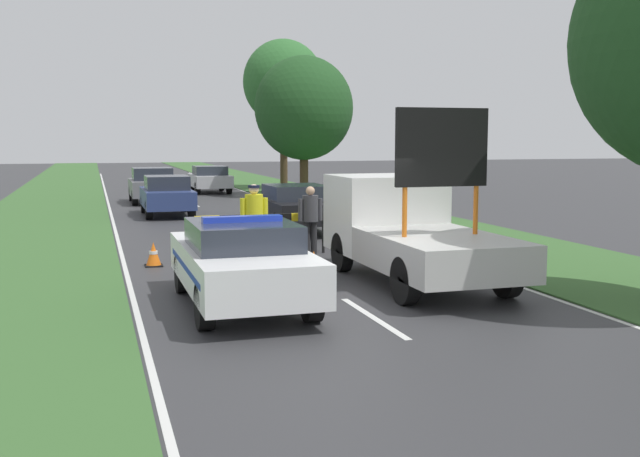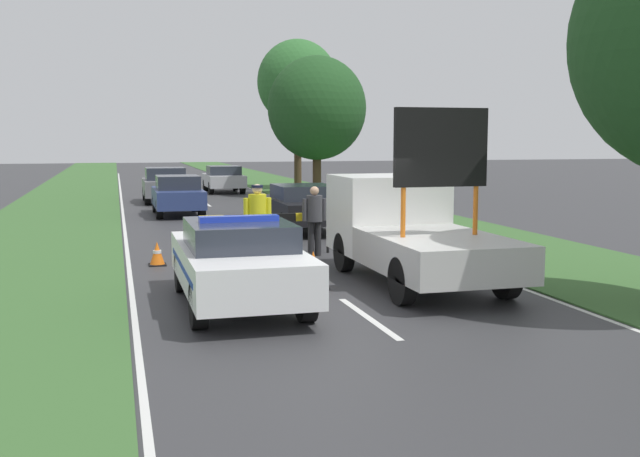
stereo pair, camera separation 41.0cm
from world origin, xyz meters
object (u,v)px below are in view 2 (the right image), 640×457
object	(u,v)px
police_car	(238,261)
traffic_cone_near_police	(369,242)
traffic_cone_centre_front	(157,254)
roadside_tree_mid_left	(317,108)
traffic_cone_near_truck	(313,270)
queued_car_hatch_blue	(178,195)
road_barrier	(272,220)
queued_car_sedan_black	(303,206)
work_truck	(408,228)
roadside_tree_near_left	(298,83)
queued_car_suv_grey	(165,185)
pedestrian_civilian	(314,215)
queued_car_sedan_silver	(224,179)
police_officer	(258,216)

from	to	relation	value
police_car	traffic_cone_near_police	distance (m)	6.58
traffic_cone_centre_front	roadside_tree_mid_left	distance (m)	21.19
traffic_cone_near_truck	queued_car_hatch_blue	xyz separation A→B (m)	(-1.38, 14.65, 0.41)
road_barrier	queued_car_sedan_black	world-z (taller)	queued_car_sedan_black
police_car	work_truck	xyz separation A→B (m)	(3.71, 1.51, 0.27)
roadside_tree_near_left	roadside_tree_mid_left	world-z (taller)	roadside_tree_near_left
traffic_cone_centre_front	queued_car_suv_grey	size ratio (longest dim) A/B	0.14
traffic_cone_near_truck	queued_car_hatch_blue	world-z (taller)	queued_car_hatch_blue
pedestrian_civilian	queued_car_sedan_silver	size ratio (longest dim) A/B	0.43
work_truck	traffic_cone_near_police	bearing A→B (deg)	-95.90
work_truck	queued_car_sedan_silver	world-z (taller)	work_truck
traffic_cone_near_police	queued_car_hatch_blue	distance (m)	11.37
traffic_cone_near_police	queued_car_sedan_black	bearing A→B (deg)	96.44
pedestrian_civilian	traffic_cone_near_truck	distance (m)	4.02
police_car	queued_car_sedan_silver	size ratio (longest dim) A/B	1.19
roadside_tree_mid_left	roadside_tree_near_left	bearing A→B (deg)	86.54
queued_car_hatch_blue	roadside_tree_mid_left	world-z (taller)	roadside_tree_mid_left
traffic_cone_near_police	queued_car_suv_grey	world-z (taller)	queued_car_suv_grey
queued_car_hatch_blue	queued_car_suv_grey	distance (m)	5.92
queued_car_sedan_black	pedestrian_civilian	bearing A→B (deg)	79.25
police_officer	traffic_cone_centre_front	xyz separation A→B (m)	(-2.28, 0.14, -0.81)
queued_car_suv_grey	queued_car_sedan_silver	distance (m)	6.56
police_officer	traffic_cone_centre_front	world-z (taller)	police_officer
police_car	police_officer	bearing A→B (deg)	75.63
police_officer	queued_car_sedan_black	world-z (taller)	police_officer
roadside_tree_near_left	police_car	bearing A→B (deg)	-105.54
pedestrian_civilian	queued_car_suv_grey	bearing A→B (deg)	70.66
police_officer	queued_car_hatch_blue	distance (m)	11.42
roadside_tree_near_left	queued_car_hatch_blue	bearing A→B (deg)	-120.85
queued_car_sedan_silver	queued_car_hatch_blue	bearing A→B (deg)	73.88
queued_car_suv_grey	roadside_tree_near_left	distance (m)	11.75
road_barrier	traffic_cone_near_police	world-z (taller)	road_barrier
queued_car_hatch_blue	roadside_tree_mid_left	distance (m)	11.22
police_officer	traffic_cone_centre_front	distance (m)	2.42
pedestrian_civilian	road_barrier	bearing A→B (deg)	130.73
police_car	work_truck	world-z (taller)	work_truck
traffic_cone_near_truck	roadside_tree_mid_left	distance (m)	23.41
work_truck	roadside_tree_near_left	xyz separation A→B (m)	(4.30, 27.26, 4.92)
traffic_cone_near_truck	queued_car_sedan_silver	bearing A→B (deg)	85.73
police_car	traffic_cone_centre_front	size ratio (longest dim) A/B	8.69
road_barrier	police_officer	xyz separation A→B (m)	(-0.53, -0.94, 0.22)
police_car	roadside_tree_near_left	xyz separation A→B (m)	(8.00, 28.77, 5.18)
traffic_cone_near_police	road_barrier	bearing A→B (deg)	174.33
traffic_cone_near_police	queued_car_sedan_black	xyz separation A→B (m)	(-0.53, 4.73, 0.50)
work_truck	queued_car_hatch_blue	world-z (taller)	work_truck
roadside_tree_near_left	roadside_tree_mid_left	xyz separation A→B (m)	(-0.32, -5.38, -1.63)
queued_car_hatch_blue	queued_car_sedan_silver	xyz separation A→B (m)	(3.33, 11.52, -0.03)
traffic_cone_centre_front	queued_car_suv_grey	world-z (taller)	queued_car_suv_grey
traffic_cone_near_police	traffic_cone_centre_front	size ratio (longest dim) A/B	1.02
traffic_cone_near_truck	queued_car_suv_grey	xyz separation A→B (m)	(-1.46, 20.57, 0.44)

